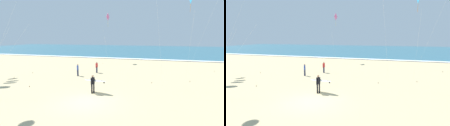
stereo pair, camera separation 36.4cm
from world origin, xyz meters
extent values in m
plane|color=tan|center=(0.00, 0.00, 0.00)|extent=(160.00, 160.00, 0.00)
cube|color=#2D6075|center=(0.00, 57.56, 0.04)|extent=(160.00, 60.00, 0.08)
cube|color=white|center=(0.00, 27.86, 0.09)|extent=(160.00, 1.72, 0.01)
cylinder|color=black|center=(-0.43, 2.09, 0.44)|extent=(0.13, 0.13, 0.88)
cylinder|color=black|center=(-0.29, 2.22, 0.44)|extent=(0.13, 0.13, 0.88)
cube|color=black|center=(-0.36, 2.15, 1.18)|extent=(0.27, 0.38, 0.60)
cube|color=blue|center=(-0.46, 2.18, 1.22)|extent=(0.06, 0.20, 0.32)
sphere|color=#A87A59|center=(-0.36, 2.15, 1.60)|extent=(0.21, 0.21, 0.21)
cylinder|color=black|center=(-0.41, 1.93, 1.14)|extent=(0.09, 0.09, 0.56)
cylinder|color=black|center=(-0.31, 2.38, 1.29)|extent=(0.09, 0.09, 0.26)
cylinder|color=black|center=(-0.34, 2.48, 1.16)|extent=(0.26, 0.14, 0.14)
ellipsoid|color=white|center=(-0.28, 2.50, 1.12)|extent=(2.40, 1.10, 0.18)
cube|color=#333333|center=(-0.28, 2.50, 1.16)|extent=(2.00, 0.50, 0.10)
cube|color=#262628|center=(0.68, 2.28, 1.05)|extent=(0.12, 0.04, 0.14)
cylinder|color=silver|center=(5.14, 6.17, 5.39)|extent=(1.23, 2.37, 10.59)
cylinder|color=brown|center=(4.54, 7.35, 0.05)|extent=(0.06, 0.06, 0.10)
cylinder|color=silver|center=(-7.99, 0.08, 4.98)|extent=(1.13, 4.35, 9.75)
cylinder|color=brown|center=(-7.43, 2.25, 0.05)|extent=(0.06, 0.06, 0.10)
cylinder|color=orange|center=(8.43, 10.79, 8.43)|extent=(0.02, 0.02, 0.91)
cylinder|color=silver|center=(8.55, 9.99, 4.04)|extent=(0.25, 1.63, 7.87)
cylinder|color=brown|center=(8.68, 9.18, 0.05)|extent=(0.06, 0.06, 0.10)
cylinder|color=silver|center=(-13.95, 6.70, 3.46)|extent=(3.77, 2.93, 6.73)
cylinder|color=brown|center=(-12.07, 8.16, 0.05)|extent=(0.06, 0.06, 0.10)
cube|color=pink|center=(-5.24, 21.91, 8.99)|extent=(0.18, 1.45, 1.45)
cylinder|color=yellow|center=(-5.24, 21.91, 7.67)|extent=(0.02, 0.02, 1.18)
cylinder|color=silver|center=(-5.36, 20.74, 3.59)|extent=(0.26, 2.34, 6.98)
cylinder|color=brown|center=(-5.49, 19.57, 0.05)|extent=(0.06, 0.06, 0.10)
cylinder|color=silver|center=(11.35, 17.85, 5.62)|extent=(3.14, 2.50, 11.04)
cylinder|color=brown|center=(12.92, 16.61, 0.05)|extent=(0.06, 0.06, 0.10)
cylinder|color=brown|center=(-11.94, 4.78, 0.05)|extent=(0.06, 0.06, 0.10)
cylinder|color=#2D334C|center=(-3.41, 10.93, 0.42)|extent=(0.22, 0.22, 0.84)
cube|color=red|center=(-3.41, 10.93, 1.11)|extent=(0.25, 0.35, 0.54)
sphere|color=tan|center=(-3.41, 10.93, 1.49)|extent=(0.20, 0.20, 0.20)
cylinder|color=red|center=(-3.36, 11.13, 1.01)|extent=(0.08, 0.08, 0.50)
cylinder|color=red|center=(-3.45, 10.72, 1.01)|extent=(0.08, 0.08, 0.50)
cylinder|color=#2D334C|center=(-5.04, 8.30, 0.42)|extent=(0.22, 0.22, 0.84)
cube|color=#3351B7|center=(-5.04, 8.30, 1.11)|extent=(0.33, 0.37, 0.54)
sphere|color=tan|center=(-5.04, 8.30, 1.49)|extent=(0.20, 0.20, 0.20)
cylinder|color=#3351B7|center=(-4.92, 8.12, 1.01)|extent=(0.08, 0.08, 0.50)
cylinder|color=#3351B7|center=(-5.16, 8.47, 1.01)|extent=(0.08, 0.08, 0.50)
camera|label=1|loc=(5.73, -12.29, 5.13)|focal=28.46mm
camera|label=2|loc=(6.08, -12.18, 5.13)|focal=28.46mm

